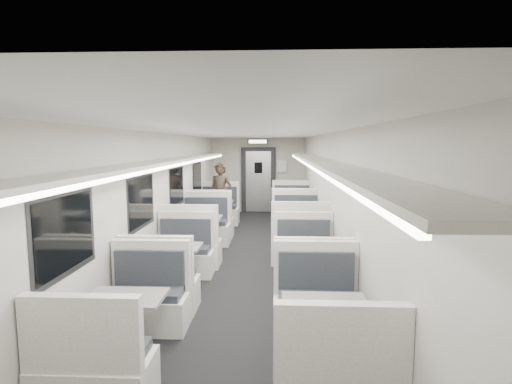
# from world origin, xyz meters

# --- Properties ---
(room) EXTENTS (3.24, 12.24, 2.64)m
(room) POSITION_xyz_m (0.00, 0.00, 1.20)
(room) COLOR black
(room) RESTS_ON ground
(booth_left_a) EXTENTS (1.07, 2.16, 1.16)m
(booth_left_a) POSITION_xyz_m (-1.00, 3.16, 0.39)
(booth_left_a) COLOR white
(booth_left_a) RESTS_ON room
(booth_left_b) EXTENTS (1.06, 2.16, 1.15)m
(booth_left_b) POSITION_xyz_m (-1.00, 0.94, 0.39)
(booth_left_b) COLOR white
(booth_left_b) RESTS_ON room
(booth_left_c) EXTENTS (0.97, 1.97, 1.05)m
(booth_left_c) POSITION_xyz_m (-1.00, -1.09, 0.35)
(booth_left_c) COLOR white
(booth_left_c) RESTS_ON room
(booth_left_d) EXTENTS (0.96, 1.94, 1.04)m
(booth_left_d) POSITION_xyz_m (-1.00, -3.06, 0.35)
(booth_left_d) COLOR white
(booth_left_d) RESTS_ON room
(booth_right_a) EXTENTS (1.09, 2.22, 1.18)m
(booth_right_a) POSITION_xyz_m (1.00, 3.36, 0.40)
(booth_right_a) COLOR white
(booth_right_a) RESTS_ON room
(booth_right_b) EXTENTS (1.09, 2.20, 1.18)m
(booth_right_b) POSITION_xyz_m (1.00, 1.24, 0.39)
(booth_right_b) COLOR white
(booth_right_b) RESTS_ON room
(booth_right_c) EXTENTS (0.99, 2.00, 1.07)m
(booth_right_c) POSITION_xyz_m (1.00, -1.15, 0.36)
(booth_right_c) COLOR white
(booth_right_c) RESTS_ON room
(booth_right_d) EXTENTS (0.99, 2.01, 1.07)m
(booth_right_d) POSITION_xyz_m (1.00, -3.18, 0.36)
(booth_right_d) COLOR white
(booth_right_d) RESTS_ON room
(passenger) EXTENTS (0.74, 0.60, 1.75)m
(passenger) POSITION_xyz_m (-0.87, 3.24, 0.88)
(passenger) COLOR black
(passenger) RESTS_ON room
(window_a) EXTENTS (0.02, 1.18, 0.84)m
(window_a) POSITION_xyz_m (-1.49, 3.40, 1.35)
(window_a) COLOR black
(window_a) RESTS_ON room
(window_b) EXTENTS (0.02, 1.18, 0.84)m
(window_b) POSITION_xyz_m (-1.49, 1.20, 1.35)
(window_b) COLOR black
(window_b) RESTS_ON room
(window_c) EXTENTS (0.02, 1.18, 0.84)m
(window_c) POSITION_xyz_m (-1.49, -1.00, 1.35)
(window_c) COLOR black
(window_c) RESTS_ON room
(window_d) EXTENTS (0.02, 1.18, 0.84)m
(window_d) POSITION_xyz_m (-1.49, -3.20, 1.35)
(window_d) COLOR black
(window_d) RESTS_ON room
(luggage_rack_left) EXTENTS (0.46, 10.40, 0.09)m
(luggage_rack_left) POSITION_xyz_m (-1.24, -0.30, 1.92)
(luggage_rack_left) COLOR white
(luggage_rack_left) RESTS_ON room
(luggage_rack_right) EXTENTS (0.46, 10.40, 0.09)m
(luggage_rack_right) POSITION_xyz_m (1.24, -0.30, 1.92)
(luggage_rack_right) COLOR white
(luggage_rack_right) RESTS_ON room
(vestibule_door) EXTENTS (1.10, 0.13, 2.10)m
(vestibule_door) POSITION_xyz_m (0.00, 5.93, 1.04)
(vestibule_door) COLOR black
(vestibule_door) RESTS_ON room
(exit_sign) EXTENTS (0.62, 0.12, 0.16)m
(exit_sign) POSITION_xyz_m (0.00, 5.44, 2.28)
(exit_sign) COLOR black
(exit_sign) RESTS_ON room
(wall_notice) EXTENTS (0.32, 0.02, 0.40)m
(wall_notice) POSITION_xyz_m (0.75, 5.92, 1.50)
(wall_notice) COLOR silver
(wall_notice) RESTS_ON room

